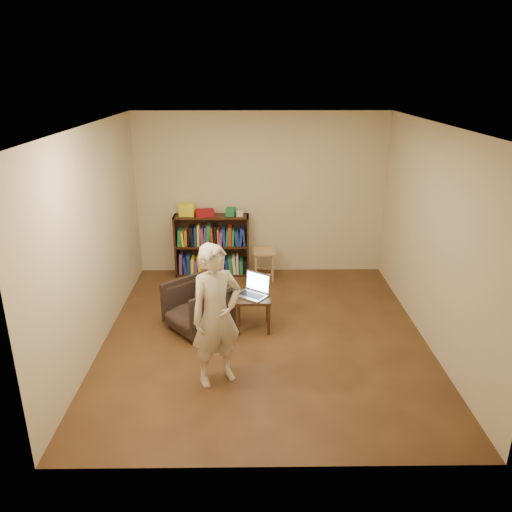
{
  "coord_description": "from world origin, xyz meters",
  "views": [
    {
      "loc": [
        -0.18,
        -5.59,
        3.14
      ],
      "look_at": [
        -0.1,
        0.35,
        0.95
      ],
      "focal_mm": 35.0,
      "sensor_mm": 36.0,
      "label": 1
    }
  ],
  "objects_px": {
    "stool": "(264,256)",
    "armchair": "(198,306)",
    "bookshelf": "(212,249)",
    "laptop": "(254,290)",
    "person": "(216,316)",
    "side_table": "(253,301)"
  },
  "relations": [
    {
      "from": "armchair",
      "to": "person",
      "type": "bearing_deg",
      "value": -25.52
    },
    {
      "from": "side_table",
      "to": "laptop",
      "type": "height_order",
      "value": "laptop"
    },
    {
      "from": "laptop",
      "to": "person",
      "type": "height_order",
      "value": "person"
    },
    {
      "from": "armchair",
      "to": "side_table",
      "type": "relative_size",
      "value": 1.56
    },
    {
      "from": "bookshelf",
      "to": "side_table",
      "type": "height_order",
      "value": "bookshelf"
    },
    {
      "from": "bookshelf",
      "to": "armchair",
      "type": "bearing_deg",
      "value": -91.76
    },
    {
      "from": "bookshelf",
      "to": "stool",
      "type": "xyz_separation_m",
      "value": [
        0.84,
        -0.25,
        -0.04
      ]
    },
    {
      "from": "stool",
      "to": "person",
      "type": "distance_m",
      "value": 2.89
    },
    {
      "from": "stool",
      "to": "armchair",
      "type": "distance_m",
      "value": 1.89
    },
    {
      "from": "stool",
      "to": "laptop",
      "type": "height_order",
      "value": "laptop"
    },
    {
      "from": "bookshelf",
      "to": "laptop",
      "type": "bearing_deg",
      "value": -70.19
    },
    {
      "from": "stool",
      "to": "side_table",
      "type": "distance_m",
      "value": 1.65
    },
    {
      "from": "side_table",
      "to": "armchair",
      "type": "bearing_deg",
      "value": -178.53
    },
    {
      "from": "side_table",
      "to": "laptop",
      "type": "bearing_deg",
      "value": 78.04
    },
    {
      "from": "bookshelf",
      "to": "person",
      "type": "height_order",
      "value": "person"
    },
    {
      "from": "armchair",
      "to": "laptop",
      "type": "relative_size",
      "value": 1.49
    },
    {
      "from": "stool",
      "to": "laptop",
      "type": "xyz_separation_m",
      "value": [
        -0.18,
        -1.6,
        0.12
      ]
    },
    {
      "from": "bookshelf",
      "to": "person",
      "type": "relative_size",
      "value": 0.77
    },
    {
      "from": "side_table",
      "to": "person",
      "type": "height_order",
      "value": "person"
    },
    {
      "from": "laptop",
      "to": "side_table",
      "type": "bearing_deg",
      "value": -66.06
    },
    {
      "from": "bookshelf",
      "to": "laptop",
      "type": "xyz_separation_m",
      "value": [
        0.67,
        -1.85,
        0.08
      ]
    },
    {
      "from": "person",
      "to": "armchair",
      "type": "bearing_deg",
      "value": 76.06
    }
  ]
}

